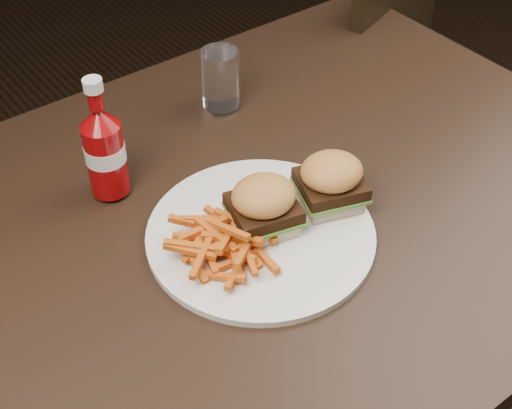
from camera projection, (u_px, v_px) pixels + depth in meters
dining_table at (233, 229)px, 0.97m from camera, size 1.20×0.80×0.04m
chair_far at (315, 100)px, 1.73m from camera, size 0.49×0.49×0.04m
plate at (261, 234)px, 0.93m from camera, size 0.30×0.30×0.01m
sandwich_half_a at (263, 221)px, 0.92m from camera, size 0.09×0.09×0.02m
sandwich_half_b at (330, 197)px, 0.96m from camera, size 0.09×0.09×0.02m
fries_pile at (226, 239)px, 0.88m from camera, size 0.15×0.15×0.05m
ketchup_bottle at (106, 158)px, 0.96m from camera, size 0.07×0.07×0.11m
tumbler at (220, 78)px, 1.11m from camera, size 0.07×0.07×0.09m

